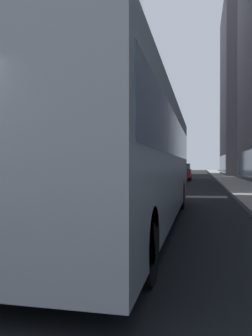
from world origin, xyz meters
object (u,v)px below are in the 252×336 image
box_truck (143,163)px  car_black_suv (154,170)px  car_silver_sedan (80,179)px  car_red_coupe (181,172)px  transit_bus (126,154)px  car_grey_wagon (127,173)px

box_truck → car_black_suv: bearing=90.0°
car_silver_sedan → car_red_coupe: (4.00, 17.45, -0.00)m
transit_bus → car_black_suv: 35.89m
car_grey_wagon → car_silver_sedan: 11.27m
car_silver_sedan → box_truck: bearing=90.0°
car_grey_wagon → car_black_suv: 16.70m
transit_bus → car_grey_wagon: bearing=101.9°
car_silver_sedan → box_truck: size_ratio=0.57×
transit_bus → car_grey_wagon: (-4.00, 18.95, -0.95)m
car_grey_wagon → car_black_suv: (0.00, 16.70, -0.00)m
car_red_coupe → box_truck: bearing=160.2°
car_red_coupe → box_truck: box_truck is taller
transit_bus → car_red_coupe: size_ratio=2.76×
car_grey_wagon → car_silver_sedan: size_ratio=1.03×
transit_bus → car_red_coupe: bearing=90.0°
car_silver_sedan → car_grey_wagon: bearing=90.0°
box_truck → car_grey_wagon: bearing=-90.0°
car_red_coupe → box_truck: size_ratio=0.56×
transit_bus → car_silver_sedan: transit_bus is taller
transit_bus → car_silver_sedan: size_ratio=2.72×
car_silver_sedan → transit_bus: bearing=-62.5°
car_red_coupe → car_grey_wagon: bearing=-122.9°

